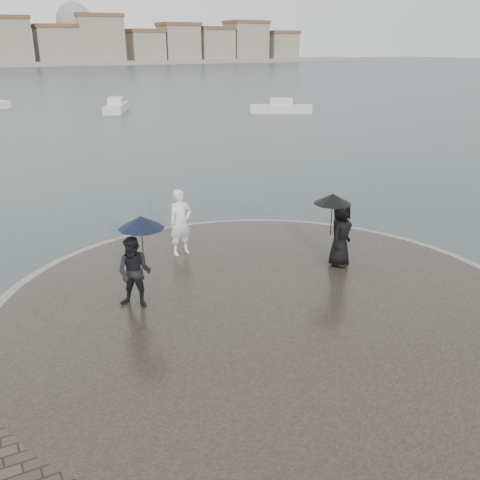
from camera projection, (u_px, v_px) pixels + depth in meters
ground at (369, 402)px, 9.31m from camera, size 400.00×400.00×0.00m
kerb_ring at (267, 310)px, 12.16m from camera, size 12.50×12.50×0.32m
quay_tip at (267, 310)px, 12.15m from camera, size 11.90×11.90×0.36m
statue at (181, 222)px, 14.60m from camera, size 0.72×0.52×1.83m
visitor_left at (136, 259)px, 11.62m from camera, size 1.26×1.09×2.04m
visitor_right at (339, 225)px, 13.79m from camera, size 1.25×1.06×1.95m
boats at (91, 113)px, 45.13m from camera, size 32.18×21.92×1.50m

